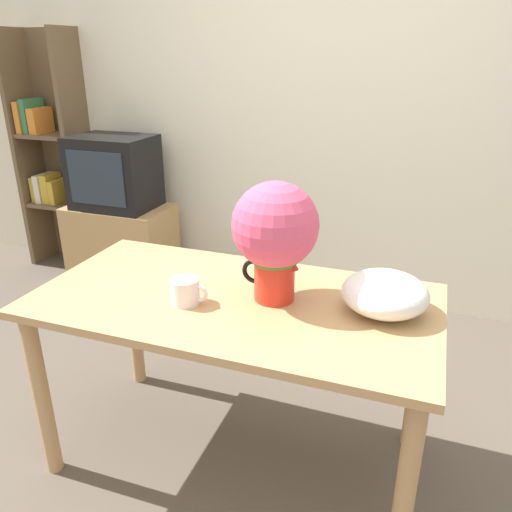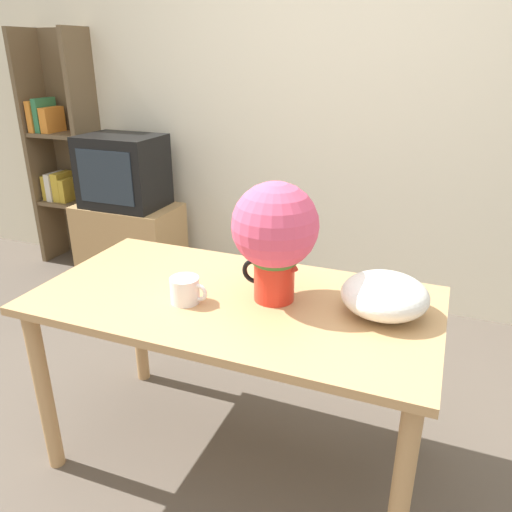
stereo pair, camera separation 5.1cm
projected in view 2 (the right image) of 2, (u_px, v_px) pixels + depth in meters
ground_plane at (223, 493)px, 1.88m from camera, size 12.00×12.00×0.00m
wall_back at (348, 96)px, 2.94m from camera, size 8.00×0.05×2.60m
table at (235, 322)px, 1.82m from camera, size 1.43×0.74×0.73m
flower_vase at (275, 234)px, 1.68m from camera, size 0.30×0.30×0.42m
coffee_mug at (186, 290)px, 1.73m from camera, size 0.14×0.10×0.09m
white_bowl at (385, 295)px, 1.64m from camera, size 0.29×0.29×0.14m
tv_stand at (131, 245)px, 3.50m from camera, size 0.69×0.40×0.57m
tv_set at (123, 171)px, 3.30m from camera, size 0.52×0.39×0.47m
bookshelf at (64, 154)px, 3.70m from camera, size 0.49×0.28×1.70m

